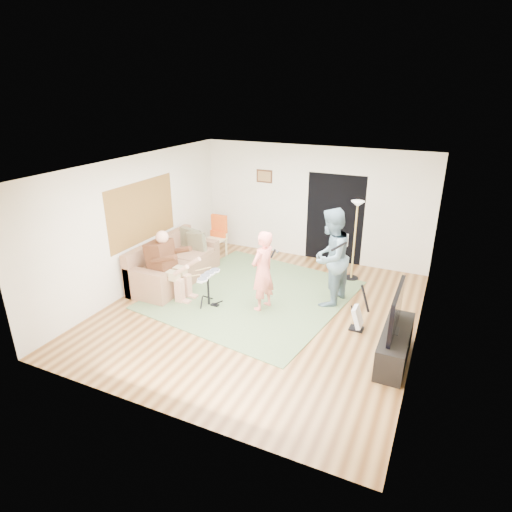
{
  "coord_description": "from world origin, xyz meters",
  "views": [
    {
      "loc": [
        2.91,
        -6.47,
        3.95
      ],
      "look_at": [
        -0.23,
        0.3,
        0.96
      ],
      "focal_mm": 30.0,
      "sensor_mm": 36.0,
      "label": 1
    }
  ],
  "objects_px": {
    "singer": "(263,271)",
    "television": "(396,310)",
    "sofa": "(172,267)",
    "guitar_spare": "(358,317)",
    "drum_kit": "(208,291)",
    "dining_chair": "(216,243)",
    "tv_cabinet": "(395,345)",
    "torchiere_lamp": "(356,227)",
    "guitarist": "(330,257)"
  },
  "relations": [
    {
      "from": "guitarist",
      "to": "dining_chair",
      "type": "height_order",
      "value": "guitarist"
    },
    {
      "from": "guitar_spare",
      "to": "dining_chair",
      "type": "distance_m",
      "value": 4.37
    },
    {
      "from": "torchiere_lamp",
      "to": "television",
      "type": "distance_m",
      "value": 2.97
    },
    {
      "from": "sofa",
      "to": "dining_chair",
      "type": "height_order",
      "value": "dining_chair"
    },
    {
      "from": "sofa",
      "to": "tv_cabinet",
      "type": "xyz_separation_m",
      "value": [
        4.8,
        -0.98,
        -0.05
      ]
    },
    {
      "from": "drum_kit",
      "to": "singer",
      "type": "bearing_deg",
      "value": 17.12
    },
    {
      "from": "guitarist",
      "to": "sofa",
      "type": "bearing_deg",
      "value": -73.05
    },
    {
      "from": "singer",
      "to": "torchiere_lamp",
      "type": "relative_size",
      "value": 0.89
    },
    {
      "from": "guitar_spare",
      "to": "tv_cabinet",
      "type": "height_order",
      "value": "guitar_spare"
    },
    {
      "from": "sofa",
      "to": "guitar_spare",
      "type": "bearing_deg",
      "value": -4.91
    },
    {
      "from": "guitarist",
      "to": "guitar_spare",
      "type": "height_order",
      "value": "guitarist"
    },
    {
      "from": "torchiere_lamp",
      "to": "dining_chair",
      "type": "xyz_separation_m",
      "value": [
        -3.32,
        -0.11,
        -0.83
      ]
    },
    {
      "from": "drum_kit",
      "to": "television",
      "type": "distance_m",
      "value": 3.51
    },
    {
      "from": "sofa",
      "to": "dining_chair",
      "type": "xyz_separation_m",
      "value": [
        0.19,
        1.6,
        0.07
      ]
    },
    {
      "from": "guitarist",
      "to": "television",
      "type": "bearing_deg",
      "value": 55.33
    },
    {
      "from": "drum_kit",
      "to": "tv_cabinet",
      "type": "xyz_separation_m",
      "value": [
        3.5,
        -0.33,
        -0.04
      ]
    },
    {
      "from": "singer",
      "to": "television",
      "type": "distance_m",
      "value": 2.53
    },
    {
      "from": "dining_chair",
      "to": "tv_cabinet",
      "type": "height_order",
      "value": "dining_chair"
    },
    {
      "from": "guitarist",
      "to": "guitar_spare",
      "type": "xyz_separation_m",
      "value": [
        0.75,
        -0.76,
        -0.7
      ]
    },
    {
      "from": "sofa",
      "to": "singer",
      "type": "relative_size",
      "value": 1.45
    },
    {
      "from": "guitarist",
      "to": "singer",
      "type": "bearing_deg",
      "value": -44.4
    },
    {
      "from": "tv_cabinet",
      "to": "dining_chair",
      "type": "bearing_deg",
      "value": 150.82
    },
    {
      "from": "singer",
      "to": "dining_chair",
      "type": "bearing_deg",
      "value": -117.73
    },
    {
      "from": "sofa",
      "to": "tv_cabinet",
      "type": "distance_m",
      "value": 4.9
    },
    {
      "from": "guitarist",
      "to": "television",
      "type": "xyz_separation_m",
      "value": [
        1.4,
        -1.39,
        -0.1
      ]
    },
    {
      "from": "guitarist",
      "to": "torchiere_lamp",
      "type": "distance_m",
      "value": 1.33
    },
    {
      "from": "guitar_spare",
      "to": "television",
      "type": "relative_size",
      "value": 0.79
    },
    {
      "from": "sofa",
      "to": "drum_kit",
      "type": "bearing_deg",
      "value": -26.56
    },
    {
      "from": "torchiere_lamp",
      "to": "sofa",
      "type": "bearing_deg",
      "value": -154.1
    },
    {
      "from": "drum_kit",
      "to": "tv_cabinet",
      "type": "distance_m",
      "value": 3.52
    },
    {
      "from": "torchiere_lamp",
      "to": "dining_chair",
      "type": "bearing_deg",
      "value": -178.09
    },
    {
      "from": "drum_kit",
      "to": "singer",
      "type": "xyz_separation_m",
      "value": [
        1.0,
        0.31,
        0.48
      ]
    },
    {
      "from": "sofa",
      "to": "guitarist",
      "type": "relative_size",
      "value": 1.19
    },
    {
      "from": "dining_chair",
      "to": "sofa",
      "type": "bearing_deg",
      "value": -94.52
    },
    {
      "from": "television",
      "to": "sofa",
      "type": "bearing_deg",
      "value": 168.39
    },
    {
      "from": "drum_kit",
      "to": "torchiere_lamp",
      "type": "distance_m",
      "value": 3.36
    },
    {
      "from": "sofa",
      "to": "television",
      "type": "height_order",
      "value": "television"
    },
    {
      "from": "television",
      "to": "torchiere_lamp",
      "type": "bearing_deg",
      "value": 114.69
    },
    {
      "from": "singer",
      "to": "dining_chair",
      "type": "distance_m",
      "value": 2.89
    },
    {
      "from": "singer",
      "to": "guitarist",
      "type": "distance_m",
      "value": 1.3
    },
    {
      "from": "tv_cabinet",
      "to": "television",
      "type": "xyz_separation_m",
      "value": [
        -0.05,
        0.0,
        0.6
      ]
    },
    {
      "from": "sofa",
      "to": "guitar_spare",
      "type": "relative_size",
      "value": 2.59
    },
    {
      "from": "singer",
      "to": "television",
      "type": "height_order",
      "value": "singer"
    },
    {
      "from": "drum_kit",
      "to": "guitarist",
      "type": "distance_m",
      "value": 2.4
    },
    {
      "from": "guitar_spare",
      "to": "tv_cabinet",
      "type": "bearing_deg",
      "value": -41.63
    },
    {
      "from": "guitarist",
      "to": "guitar_spare",
      "type": "distance_m",
      "value": 1.28
    },
    {
      "from": "sofa",
      "to": "television",
      "type": "distance_m",
      "value": 4.88
    },
    {
      "from": "dining_chair",
      "to": "television",
      "type": "xyz_separation_m",
      "value": [
        4.56,
        -2.57,
        0.48
      ]
    },
    {
      "from": "sofa",
      "to": "guitarist",
      "type": "bearing_deg",
      "value": 6.97
    },
    {
      "from": "drum_kit",
      "to": "guitarist",
      "type": "relative_size",
      "value": 0.35
    }
  ]
}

